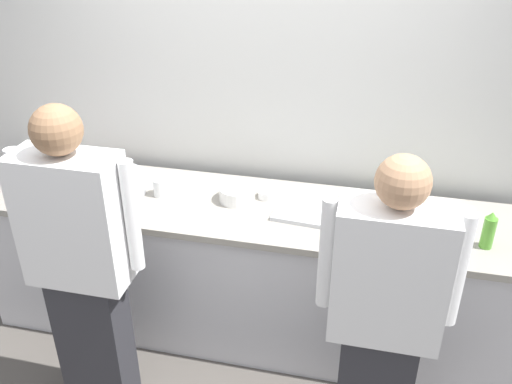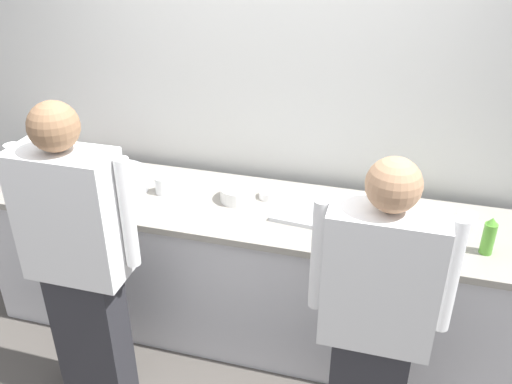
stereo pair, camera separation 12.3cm
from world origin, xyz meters
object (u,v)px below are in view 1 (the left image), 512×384
(ramekin_yellow_sauce, at_px, (267,194))
(ramekin_red_sauce, at_px, (447,229))
(chef_near_left, at_px, (81,264))
(squeeze_bottle_primary, at_px, (46,174))
(mixing_bowl_steel, at_px, (112,184))
(plate_stack_front, at_px, (396,223))
(deli_cup, at_px, (161,187))
(sheet_tray, at_px, (321,213))
(plate_stack_rear, at_px, (237,194))
(squeeze_bottle_secondary, at_px, (489,231))
(ramekin_green_sauce, at_px, (68,173))
(chef_center, at_px, (383,318))
(squeeze_bottle_spare, at_px, (393,193))
(ramekin_orange_sauce, at_px, (465,212))

(ramekin_yellow_sauce, bearing_deg, ramekin_red_sauce, -9.10)
(chef_near_left, distance_m, ramekin_red_sauce, 1.89)
(chef_near_left, height_order, squeeze_bottle_primary, chef_near_left)
(mixing_bowl_steel, relative_size, ramekin_red_sauce, 3.63)
(plate_stack_front, bearing_deg, deli_cup, 177.94)
(chef_near_left, distance_m, sheet_tray, 1.30)
(plate_stack_rear, xyz_separation_m, squeeze_bottle_secondary, (1.36, -0.18, 0.06))
(ramekin_green_sauce, bearing_deg, chef_center, -23.12)
(mixing_bowl_steel, bearing_deg, ramekin_green_sauce, 159.87)
(plate_stack_front, xyz_separation_m, plate_stack_rear, (-0.91, 0.09, 0.02))
(squeeze_bottle_primary, relative_size, squeeze_bottle_spare, 1.03)
(ramekin_yellow_sauce, bearing_deg, mixing_bowl_steel, -170.70)
(chef_near_left, height_order, ramekin_yellow_sauce, chef_near_left)
(ramekin_yellow_sauce, bearing_deg, plate_stack_rear, -156.75)
(chef_near_left, bearing_deg, sheet_tray, 33.54)
(ramekin_orange_sauce, distance_m, deli_cup, 1.75)
(chef_center, relative_size, squeeze_bottle_spare, 7.99)
(plate_stack_rear, distance_m, squeeze_bottle_primary, 1.16)
(ramekin_green_sauce, bearing_deg, squeeze_bottle_spare, 1.38)
(ramekin_green_sauce, distance_m, deli_cup, 0.68)
(plate_stack_front, bearing_deg, mixing_bowl_steel, 179.60)
(chef_center, xyz_separation_m, ramekin_red_sauce, (0.30, 0.70, 0.06))
(mixing_bowl_steel, xyz_separation_m, ramekin_red_sauce, (1.92, -0.01, -0.04))
(mixing_bowl_steel, height_order, sheet_tray, mixing_bowl_steel)
(ramekin_orange_sauce, bearing_deg, mixing_bowl_steel, -174.22)
(mixing_bowl_steel, distance_m, ramekin_green_sauce, 0.40)
(squeeze_bottle_spare, distance_m, ramekin_red_sauce, 0.36)
(sheet_tray, relative_size, squeeze_bottle_primary, 2.39)
(squeeze_bottle_secondary, height_order, ramekin_green_sauce, squeeze_bottle_secondary)
(chef_near_left, relative_size, chef_center, 1.05)
(mixing_bowl_steel, bearing_deg, sheet_tray, 0.80)
(chef_center, height_order, ramekin_red_sauce, chef_center)
(squeeze_bottle_secondary, bearing_deg, ramekin_yellow_sauce, 167.98)
(plate_stack_rear, height_order, squeeze_bottle_spare, squeeze_bottle_spare)
(mixing_bowl_steel, bearing_deg, plate_stack_rear, 5.97)
(chef_near_left, xyz_separation_m, chef_center, (1.45, -0.01, -0.04))
(sheet_tray, bearing_deg, chef_near_left, -146.46)
(ramekin_green_sauce, bearing_deg, squeeze_bottle_secondary, -5.55)
(plate_stack_front, relative_size, ramekin_green_sauce, 2.76)
(chef_near_left, distance_m, chef_center, 1.45)
(mixing_bowl_steel, relative_size, ramekin_green_sauce, 4.56)
(ramekin_red_sauce, bearing_deg, sheet_tray, 177.57)
(plate_stack_rear, bearing_deg, ramekin_orange_sauce, 5.67)
(ramekin_yellow_sauce, height_order, deli_cup, deli_cup)
(ramekin_red_sauce, bearing_deg, plate_stack_front, -179.87)
(chef_center, distance_m, plate_stack_rear, 1.18)
(sheet_tray, bearing_deg, mixing_bowl_steel, -179.20)
(chef_near_left, relative_size, ramekin_orange_sauce, 15.99)
(plate_stack_front, distance_m, squeeze_bottle_secondary, 0.46)
(squeeze_bottle_spare, bearing_deg, chef_center, -90.76)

